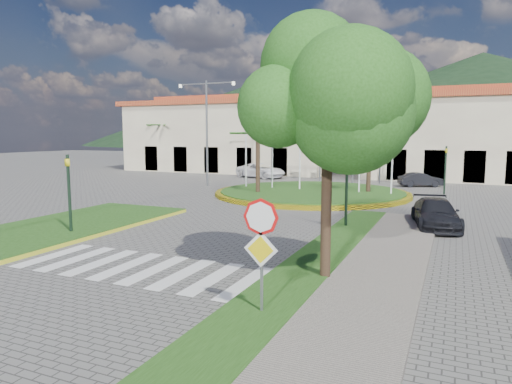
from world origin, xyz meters
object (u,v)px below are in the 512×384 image
at_px(white_van, 261,171).
at_px(car_dark_a, 278,168).
at_px(deciduous_tree, 329,88).
at_px(stop_sign, 261,238).
at_px(car_side_right, 436,214).
at_px(roundabout_island, 312,192).
at_px(car_dark_b, 421,180).

bearing_deg(white_van, car_dark_a, 21.29).
bearing_deg(deciduous_tree, stop_sign, -101.18).
bearing_deg(stop_sign, car_side_right, 75.79).
xyz_separation_m(roundabout_island, white_van, (-7.77, 9.65, 0.49)).
distance_m(deciduous_tree, car_side_right, 10.33).
distance_m(roundabout_island, stop_sign, 20.69).
bearing_deg(stop_sign, car_dark_b, 87.29).
relative_size(deciduous_tree, car_dark_b, 2.09).
distance_m(roundabout_island, white_van, 12.40).
relative_size(deciduous_tree, white_van, 1.42).
distance_m(roundabout_island, car_dark_b, 10.14).
xyz_separation_m(white_van, car_side_right, (15.70, -17.72, -0.05)).
height_order(deciduous_tree, car_dark_a, deciduous_tree).
height_order(roundabout_island, deciduous_tree, deciduous_tree).
distance_m(stop_sign, car_side_right, 12.41).
xyz_separation_m(car_dark_a, car_side_right, (15.93, -22.70, 0.05)).
bearing_deg(white_van, deciduous_tree, -134.95).
bearing_deg(car_side_right, car_dark_a, 114.50).
bearing_deg(car_dark_a, deciduous_tree, -150.44).
bearing_deg(car_dark_b, car_dark_a, 40.25).
height_order(roundabout_island, white_van, roundabout_island).
bearing_deg(white_van, car_side_right, -119.87).
xyz_separation_m(white_van, car_dark_a, (-0.24, 4.98, -0.10)).
bearing_deg(roundabout_island, car_dark_b, 52.12).
relative_size(deciduous_tree, car_side_right, 1.61).
xyz_separation_m(white_van, car_dark_b, (13.99, -1.65, -0.13)).
bearing_deg(white_van, roundabout_island, -122.58).
bearing_deg(white_van, car_dark_b, -78.15).
bearing_deg(car_side_right, car_dark_b, 85.49).
bearing_deg(car_dark_b, white_van, 58.51).
bearing_deg(roundabout_island, car_dark_a, 118.68).
relative_size(roundabout_island, white_van, 2.66).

